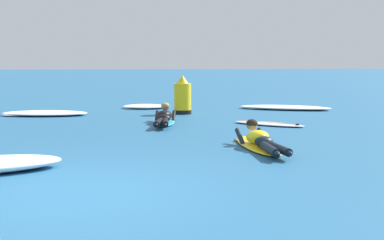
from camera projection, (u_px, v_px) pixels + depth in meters
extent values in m
plane|color=#235B84|center=(109.00, 113.00, 17.10)|extent=(120.00, 120.00, 0.00)
ellipsoid|color=yellow|center=(258.00, 146.00, 10.63)|extent=(0.70, 2.27, 0.07)
ellipsoid|color=yellow|center=(243.00, 138.00, 11.67)|extent=(0.21, 0.21, 0.06)
ellipsoid|color=yellow|center=(257.00, 137.00, 10.66)|extent=(0.45, 0.72, 0.35)
ellipsoid|color=black|center=(264.00, 142.00, 10.26)|extent=(0.36, 0.30, 0.20)
cylinder|color=black|center=(270.00, 149.00, 9.67)|extent=(0.15, 0.90, 0.14)
ellipsoid|color=black|center=(276.00, 153.00, 9.23)|extent=(0.11, 0.23, 0.08)
cylinder|color=black|center=(279.00, 149.00, 9.70)|extent=(0.25, 0.91, 0.14)
ellipsoid|color=black|center=(289.00, 153.00, 9.26)|extent=(0.11, 0.23, 0.08)
cylinder|color=black|center=(241.00, 139.00, 11.01)|extent=(0.13, 0.62, 0.35)
sphere|color=#8C6647|center=(236.00, 141.00, 11.40)|extent=(0.09, 0.09, 0.09)
cylinder|color=black|center=(263.00, 138.00, 11.06)|extent=(0.13, 0.62, 0.35)
sphere|color=#8C6647|center=(258.00, 141.00, 11.44)|extent=(0.09, 0.09, 0.09)
sphere|color=#8C6647|center=(252.00, 125.00, 11.04)|extent=(0.21, 0.21, 0.21)
ellipsoid|color=black|center=(252.00, 123.00, 11.01)|extent=(0.23, 0.21, 0.16)
ellipsoid|color=#2DB2D1|center=(164.00, 122.00, 14.55)|extent=(0.75, 2.04, 0.07)
ellipsoid|color=#2DB2D1|center=(166.00, 118.00, 15.49)|extent=(0.21, 0.22, 0.06)
ellipsoid|color=black|center=(164.00, 115.00, 14.58)|extent=(0.48, 0.75, 0.35)
ellipsoid|color=black|center=(163.00, 118.00, 14.18)|extent=(0.37, 0.32, 0.20)
cylinder|color=black|center=(159.00, 122.00, 13.58)|extent=(0.29, 0.92, 0.14)
ellipsoid|color=black|center=(156.00, 125.00, 13.13)|extent=(0.12, 0.23, 0.08)
cylinder|color=black|center=(165.00, 122.00, 13.58)|extent=(0.19, 0.92, 0.14)
ellipsoid|color=black|center=(165.00, 125.00, 13.13)|extent=(0.12, 0.23, 0.08)
cylinder|color=black|center=(157.00, 117.00, 14.98)|extent=(0.15, 0.55, 0.32)
sphere|color=#8C6647|center=(158.00, 119.00, 15.35)|extent=(0.09, 0.09, 0.09)
cylinder|color=black|center=(174.00, 117.00, 14.96)|extent=(0.15, 0.55, 0.32)
sphere|color=#8C6647|center=(174.00, 119.00, 15.30)|extent=(0.09, 0.09, 0.09)
sphere|color=#8C6647|center=(165.00, 107.00, 14.97)|extent=(0.21, 0.21, 0.21)
ellipsoid|color=#AD894C|center=(165.00, 106.00, 14.95)|extent=(0.24, 0.22, 0.16)
ellipsoid|color=silver|center=(269.00, 124.00, 14.18)|extent=(1.80, 1.67, 0.07)
cube|color=orange|center=(269.00, 122.00, 14.18)|extent=(1.24, 1.07, 0.01)
cone|color=black|center=(297.00, 127.00, 13.75)|extent=(0.14, 0.14, 0.16)
ellipsoid|color=white|center=(45.00, 113.00, 16.50)|extent=(2.51, 1.25, 0.14)
ellipsoid|color=white|center=(67.00, 113.00, 16.66)|extent=(0.96, 0.69, 0.10)
ellipsoid|color=white|center=(18.00, 115.00, 16.38)|extent=(0.96, 0.68, 0.08)
ellipsoid|color=white|center=(21.00, 163.00, 8.72)|extent=(0.95, 0.79, 0.16)
ellipsoid|color=white|center=(145.00, 106.00, 18.79)|extent=(1.53, 1.14, 0.13)
ellipsoid|color=white|center=(156.00, 106.00, 18.96)|extent=(0.54, 0.54, 0.09)
ellipsoid|color=white|center=(131.00, 108.00, 18.68)|extent=(0.61, 0.61, 0.07)
ellipsoid|color=white|center=(285.00, 107.00, 18.37)|extent=(3.07, 2.08, 0.13)
ellipsoid|color=white|center=(308.00, 108.00, 18.30)|extent=(1.14, 0.73, 0.09)
ellipsoid|color=white|center=(257.00, 108.00, 18.55)|extent=(1.16, 0.95, 0.07)
cylinder|color=yellow|center=(183.00, 99.00, 16.93)|extent=(0.50, 0.50, 0.90)
cone|color=yellow|center=(183.00, 79.00, 16.87)|extent=(0.35, 0.35, 0.24)
cylinder|color=black|center=(183.00, 112.00, 16.97)|extent=(0.53, 0.53, 0.12)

